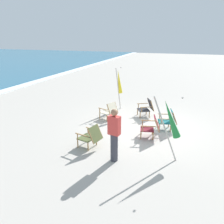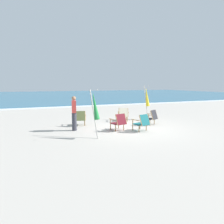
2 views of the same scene
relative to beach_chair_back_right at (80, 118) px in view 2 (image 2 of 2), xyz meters
The scene contains 11 objects.
ground_plane 2.84m from the beach_chair_back_right, 32.43° to the right, with size 80.00×80.00×0.00m, color #B2AAA0.
sea 29.27m from the beach_chair_back_right, 85.36° to the left, with size 80.00×40.00×0.10m, color #2D6684.
surf_band 9.19m from the beach_chair_back_right, 75.06° to the left, with size 80.00×1.10×0.06m, color white.
beach_chair_back_right is the anchor object (origin of this frame).
beach_chair_front_right 2.65m from the beach_chair_back_right, ahead, with size 0.78×0.86×0.81m.
beach_chair_mid_center 3.79m from the beach_chair_back_right, 18.17° to the right, with size 0.82×0.86×0.82m.
beach_chair_far_center 3.32m from the beach_chair_back_right, 43.58° to the right, with size 0.72×0.82×0.81m.
beach_chair_back_left 2.29m from the beach_chair_back_right, 50.26° to the right, with size 0.70×0.79×0.81m.
umbrella_furled_green 2.64m from the beach_chair_back_right, 88.23° to the right, with size 0.29×0.86×1.99m.
umbrella_furled_yellow 4.38m from the beach_chair_back_right, ahead, with size 0.42×0.41×2.11m.
person_near_chairs 1.18m from the beach_chair_back_right, 116.80° to the right, with size 0.26×0.37×1.63m.
Camera 2 is at (-4.59, -8.76, 2.20)m, focal length 32.00 mm.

